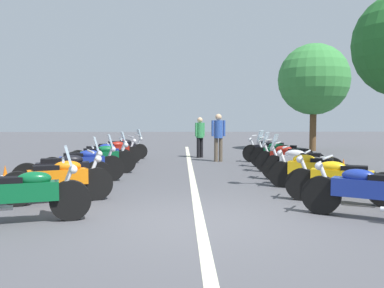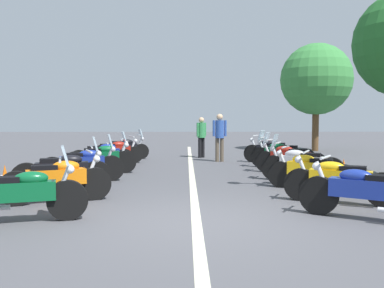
# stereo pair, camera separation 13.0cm
# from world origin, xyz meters

# --- Properties ---
(ground_plane) EXTENTS (80.00, 80.00, 0.00)m
(ground_plane) POSITION_xyz_m (0.00, 0.00, 0.00)
(ground_plane) COLOR #4C4C51
(lane_centre_stripe) EXTENTS (22.17, 0.16, 0.01)m
(lane_centre_stripe) POSITION_xyz_m (5.60, 0.00, 0.00)
(lane_centre_stripe) COLOR beige
(lane_centre_stripe) RESTS_ON ground_plane
(motorcycle_left_row_0) EXTENTS (0.84, 2.06, 1.22)m
(motorcycle_left_row_0) POSITION_xyz_m (-0.02, 2.76, 0.47)
(motorcycle_left_row_0) COLOR black
(motorcycle_left_row_0) RESTS_ON ground_plane
(motorcycle_left_row_1) EXTENTS (1.00, 2.02, 1.01)m
(motorcycle_left_row_1) POSITION_xyz_m (1.55, 2.68, 0.46)
(motorcycle_left_row_1) COLOR black
(motorcycle_left_row_1) RESTS_ON ground_plane
(motorcycle_left_row_2) EXTENTS (0.82, 2.14, 1.23)m
(motorcycle_left_row_2) POSITION_xyz_m (2.72, 2.90, 0.48)
(motorcycle_left_row_2) COLOR black
(motorcycle_left_row_2) RESTS_ON ground_plane
(motorcycle_left_row_3) EXTENTS (0.82, 2.10, 1.22)m
(motorcycle_left_row_3) POSITION_xyz_m (4.16, 2.81, 0.48)
(motorcycle_left_row_3) COLOR black
(motorcycle_left_row_3) RESTS_ON ground_plane
(motorcycle_left_row_4) EXTENTS (0.75, 2.09, 1.02)m
(motorcycle_left_row_4) POSITION_xyz_m (5.72, 2.68, 0.47)
(motorcycle_left_row_4) COLOR black
(motorcycle_left_row_4) RESTS_ON ground_plane
(motorcycle_left_row_5) EXTENTS (0.84, 2.03, 1.20)m
(motorcycle_left_row_5) POSITION_xyz_m (6.99, 2.86, 0.46)
(motorcycle_left_row_5) COLOR black
(motorcycle_left_row_5) RESTS_ON ground_plane
(motorcycle_left_row_6) EXTENTS (1.04, 2.01, 0.98)m
(motorcycle_left_row_6) POSITION_xyz_m (8.32, 2.73, 0.45)
(motorcycle_left_row_6) COLOR black
(motorcycle_left_row_6) RESTS_ON ground_plane
(motorcycle_left_row_7) EXTENTS (0.93, 2.07, 1.19)m
(motorcycle_left_row_7) POSITION_xyz_m (9.81, 2.65, 0.46)
(motorcycle_left_row_7) COLOR black
(motorcycle_left_row_7) RESTS_ON ground_plane
(motorcycle_right_row_0) EXTENTS (1.28, 1.95, 1.01)m
(motorcycle_right_row_0) POSITION_xyz_m (0.10, -2.75, 0.46)
(motorcycle_right_row_0) COLOR black
(motorcycle_right_row_0) RESTS_ON ground_plane
(motorcycle_right_row_1) EXTENTS (1.08, 2.01, 1.00)m
(motorcycle_right_row_1) POSITION_xyz_m (1.38, -2.79, 0.46)
(motorcycle_right_row_1) COLOR black
(motorcycle_right_row_1) RESTS_ON ground_plane
(motorcycle_right_row_2) EXTENTS (1.08, 1.86, 0.99)m
(motorcycle_right_row_2) POSITION_xyz_m (2.94, -2.70, 0.45)
(motorcycle_right_row_2) COLOR black
(motorcycle_right_row_2) RESTS_ON ground_plane
(motorcycle_right_row_3) EXTENTS (1.06, 1.99, 1.22)m
(motorcycle_right_row_3) POSITION_xyz_m (4.14, -2.80, 0.47)
(motorcycle_right_row_3) COLOR black
(motorcycle_right_row_3) RESTS_ON ground_plane
(motorcycle_right_row_4) EXTENTS (1.14, 1.95, 1.21)m
(motorcycle_right_row_4) POSITION_xyz_m (5.69, -2.89, 0.47)
(motorcycle_right_row_4) COLOR black
(motorcycle_right_row_4) RESTS_ON ground_plane
(motorcycle_right_row_5) EXTENTS (1.24, 1.93, 1.23)m
(motorcycle_right_row_5) POSITION_xyz_m (6.89, -2.93, 0.48)
(motorcycle_right_row_5) COLOR black
(motorcycle_right_row_5) RESTS_ON ground_plane
(motorcycle_right_row_6) EXTENTS (1.08, 1.93, 1.01)m
(motorcycle_right_row_6) POSITION_xyz_m (8.49, -2.92, 0.46)
(motorcycle_right_row_6) COLOR black
(motorcycle_right_row_6) RESTS_ON ground_plane
(traffic_cone_0) EXTENTS (0.36, 0.36, 0.61)m
(traffic_cone_0) POSITION_xyz_m (3.97, -3.86, 0.29)
(traffic_cone_0) COLOR orange
(traffic_cone_0) RESTS_ON ground_plane
(traffic_cone_1) EXTENTS (0.36, 0.36, 0.61)m
(traffic_cone_1) POSITION_xyz_m (2.74, 4.21, 0.29)
(traffic_cone_1) COLOR orange
(traffic_cone_1) RESTS_ON ground_plane
(bystander_0) EXTENTS (0.39, 0.41, 1.66)m
(bystander_0) POSITION_xyz_m (10.55, -0.46, 0.97)
(bystander_0) COLOR black
(bystander_0) RESTS_ON ground_plane
(bystander_1) EXTENTS (0.32, 0.53, 1.79)m
(bystander_1) POSITION_xyz_m (9.01, -1.09, 1.05)
(bystander_1) COLOR brown
(bystander_1) RESTS_ON ground_plane
(roadside_tree_0) EXTENTS (3.46, 3.46, 5.23)m
(roadside_tree_0) POSITION_xyz_m (13.82, -6.17, 3.49)
(roadside_tree_0) COLOR brown
(roadside_tree_0) RESTS_ON ground_plane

